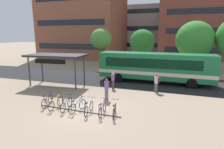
{
  "coord_description": "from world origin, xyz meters",
  "views": [
    {
      "loc": [
        5.21,
        -10.81,
        5.13
      ],
      "look_at": [
        0.31,
        4.18,
        1.75
      ],
      "focal_mm": 29.81,
      "sensor_mm": 36.0,
      "label": 1
    }
  ],
  "objects_px": {
    "parked_bicycle_yellow_1": "(56,103)",
    "commuter_olive_pack_2": "(113,79)",
    "transit_shelter": "(56,57)",
    "parked_bicycle_purple_0": "(47,101)",
    "commuter_maroon_pack_0": "(107,88)",
    "commuter_maroon_pack_1": "(157,82)",
    "parked_bicycle_blue_2": "(66,105)",
    "street_tree_1": "(195,40)",
    "street_tree_2": "(101,39)",
    "parked_bicycle_purple_5": "(102,109)",
    "street_tree_0": "(142,42)",
    "parked_bicycle_white_4": "(89,108)",
    "city_bus": "(155,66)",
    "parked_bicycle_white_6": "(114,111)",
    "parked_bicycle_blue_3": "(78,106)"
  },
  "relations": [
    {
      "from": "parked_bicycle_yellow_1",
      "to": "commuter_olive_pack_2",
      "type": "height_order",
      "value": "commuter_olive_pack_2"
    },
    {
      "from": "parked_bicycle_yellow_1",
      "to": "transit_shelter",
      "type": "height_order",
      "value": "transit_shelter"
    },
    {
      "from": "parked_bicycle_purple_0",
      "to": "commuter_maroon_pack_0",
      "type": "bearing_deg",
      "value": -65.52
    },
    {
      "from": "commuter_maroon_pack_0",
      "to": "commuter_maroon_pack_1",
      "type": "bearing_deg",
      "value": 132.26
    },
    {
      "from": "parked_bicycle_purple_0",
      "to": "commuter_maroon_pack_0",
      "type": "xyz_separation_m",
      "value": [
        3.7,
        2.62,
        0.62
      ]
    },
    {
      "from": "parked_bicycle_blue_2",
      "to": "street_tree_1",
      "type": "relative_size",
      "value": 0.25
    },
    {
      "from": "transit_shelter",
      "to": "commuter_olive_pack_2",
      "type": "bearing_deg",
      "value": 1.02
    },
    {
      "from": "parked_bicycle_yellow_1",
      "to": "street_tree_2",
      "type": "bearing_deg",
      "value": 12.87
    },
    {
      "from": "parked_bicycle_purple_5",
      "to": "street_tree_0",
      "type": "bearing_deg",
      "value": -4.05
    },
    {
      "from": "parked_bicycle_blue_2",
      "to": "parked_bicycle_purple_0",
      "type": "bearing_deg",
      "value": 78.42
    },
    {
      "from": "parked_bicycle_white_4",
      "to": "commuter_maroon_pack_1",
      "type": "xyz_separation_m",
      "value": [
        3.82,
        6.25,
        0.57
      ]
    },
    {
      "from": "parked_bicycle_yellow_1",
      "to": "parked_bicycle_white_4",
      "type": "height_order",
      "value": "same"
    },
    {
      "from": "street_tree_1",
      "to": "city_bus",
      "type": "bearing_deg",
      "value": -117.89
    },
    {
      "from": "parked_bicycle_blue_2",
      "to": "parked_bicycle_white_4",
      "type": "distance_m",
      "value": 1.74
    },
    {
      "from": "parked_bicycle_purple_0",
      "to": "parked_bicycle_purple_5",
      "type": "xyz_separation_m",
      "value": [
        4.42,
        -0.2,
        0.0
      ]
    },
    {
      "from": "parked_bicycle_white_4",
      "to": "street_tree_0",
      "type": "bearing_deg",
      "value": -6.91
    },
    {
      "from": "parked_bicycle_white_6",
      "to": "commuter_maroon_pack_1",
      "type": "distance_m",
      "value": 6.5
    },
    {
      "from": "commuter_maroon_pack_0",
      "to": "street_tree_0",
      "type": "xyz_separation_m",
      "value": [
        0.33,
        14.93,
        3.1
      ]
    },
    {
      "from": "parked_bicycle_purple_5",
      "to": "commuter_maroon_pack_1",
      "type": "distance_m",
      "value": 6.83
    },
    {
      "from": "parked_bicycle_purple_0",
      "to": "transit_shelter",
      "type": "relative_size",
      "value": 0.28
    },
    {
      "from": "parked_bicycle_yellow_1",
      "to": "parked_bicycle_blue_2",
      "type": "relative_size",
      "value": 1.0
    },
    {
      "from": "parked_bicycle_white_6",
      "to": "transit_shelter",
      "type": "distance_m",
      "value": 9.99
    },
    {
      "from": "parked_bicycle_purple_5",
      "to": "street_tree_1",
      "type": "distance_m",
      "value": 19.86
    },
    {
      "from": "parked_bicycle_blue_2",
      "to": "parked_bicycle_purple_5",
      "type": "height_order",
      "value": "same"
    },
    {
      "from": "street_tree_0",
      "to": "commuter_olive_pack_2",
      "type": "bearing_deg",
      "value": -94.13
    },
    {
      "from": "transit_shelter",
      "to": "street_tree_1",
      "type": "bearing_deg",
      "value": 38.11
    },
    {
      "from": "commuter_maroon_pack_0",
      "to": "parked_bicycle_blue_3",
      "type": "bearing_deg",
      "value": -21.43
    },
    {
      "from": "commuter_maroon_pack_0",
      "to": "street_tree_0",
      "type": "distance_m",
      "value": 15.25
    },
    {
      "from": "parked_bicycle_yellow_1",
      "to": "street_tree_1",
      "type": "height_order",
      "value": "street_tree_1"
    },
    {
      "from": "commuter_maroon_pack_0",
      "to": "street_tree_2",
      "type": "xyz_separation_m",
      "value": [
        -6.39,
        15.21,
        3.48
      ]
    },
    {
      "from": "parked_bicycle_white_6",
      "to": "commuter_maroon_pack_0",
      "type": "xyz_separation_m",
      "value": [
        -1.52,
        2.79,
        0.62
      ]
    },
    {
      "from": "city_bus",
      "to": "commuter_olive_pack_2",
      "type": "relative_size",
      "value": 7.52
    },
    {
      "from": "parked_bicycle_purple_0",
      "to": "parked_bicycle_purple_5",
      "type": "relative_size",
      "value": 0.99
    },
    {
      "from": "street_tree_2",
      "to": "parked_bicycle_purple_0",
      "type": "bearing_deg",
      "value": -81.41
    },
    {
      "from": "parked_bicycle_blue_3",
      "to": "transit_shelter",
      "type": "height_order",
      "value": "transit_shelter"
    },
    {
      "from": "parked_bicycle_white_4",
      "to": "street_tree_2",
      "type": "xyz_separation_m",
      "value": [
        -6.18,
        18.13,
        4.1
      ]
    },
    {
      "from": "transit_shelter",
      "to": "street_tree_2",
      "type": "relative_size",
      "value": 0.98
    },
    {
      "from": "commuter_olive_pack_2",
      "to": "parked_bicycle_white_4",
      "type": "bearing_deg",
      "value": -25.06
    },
    {
      "from": "parked_bicycle_yellow_1",
      "to": "parked_bicycle_purple_0",
      "type": "bearing_deg",
      "value": 77.45
    },
    {
      "from": "parked_bicycle_blue_3",
      "to": "street_tree_0",
      "type": "xyz_separation_m",
      "value": [
        1.42,
        17.78,
        3.72
      ]
    },
    {
      "from": "parked_bicycle_white_4",
      "to": "transit_shelter",
      "type": "bearing_deg",
      "value": 42.59
    },
    {
      "from": "parked_bicycle_yellow_1",
      "to": "commuter_maroon_pack_1",
      "type": "distance_m",
      "value": 8.93
    },
    {
      "from": "parked_bicycle_purple_5",
      "to": "transit_shelter",
      "type": "relative_size",
      "value": 0.28
    },
    {
      "from": "parked_bicycle_blue_3",
      "to": "street_tree_0",
      "type": "height_order",
      "value": "street_tree_0"
    },
    {
      "from": "street_tree_1",
      "to": "parked_bicycle_white_4",
      "type": "bearing_deg",
      "value": -113.21
    },
    {
      "from": "transit_shelter",
      "to": "commuter_maroon_pack_1",
      "type": "distance_m",
      "value": 10.24
    },
    {
      "from": "street_tree_0",
      "to": "street_tree_2",
      "type": "height_order",
      "value": "street_tree_2"
    },
    {
      "from": "commuter_olive_pack_2",
      "to": "city_bus",
      "type": "bearing_deg",
      "value": 107.27
    },
    {
      "from": "city_bus",
      "to": "parked_bicycle_white_6",
      "type": "bearing_deg",
      "value": -98.03
    },
    {
      "from": "parked_bicycle_purple_0",
      "to": "transit_shelter",
      "type": "bearing_deg",
      "value": 16.17
    }
  ]
}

